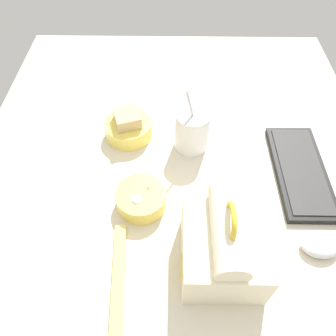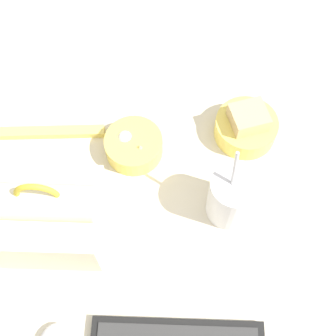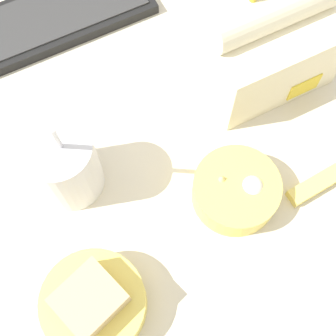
{
  "view_description": "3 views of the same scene",
  "coord_description": "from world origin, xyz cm",
  "px_view_note": "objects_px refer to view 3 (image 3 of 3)",
  "views": [
    {
      "loc": [
        50.41,
        -1.43,
        70.4
      ],
      "look_at": [
        0.07,
        -2.17,
        7.0
      ],
      "focal_mm": 35.0,
      "sensor_mm": 36.0,
      "label": 1
    },
    {
      "loc": [
        -1.31,
        39.57,
        89.64
      ],
      "look_at": [
        0.07,
        -2.17,
        7.0
      ],
      "focal_mm": 50.0,
      "sensor_mm": 36.0,
      "label": 2
    },
    {
      "loc": [
        -10.86,
        -23.77,
        65.8
      ],
      "look_at": [
        0.07,
        -2.17,
        7.0
      ],
      "focal_mm": 50.0,
      "sensor_mm": 36.0,
      "label": 3
    }
  ],
  "objects_px": {
    "soup_cup": "(64,165)",
    "bento_bowl_snacks": "(235,190)",
    "lunch_bag": "(261,38)",
    "keyboard": "(61,14)",
    "bento_bowl_sandwich": "(94,303)"
  },
  "relations": [
    {
      "from": "soup_cup",
      "to": "bento_bowl_snacks",
      "type": "relative_size",
      "value": 1.63
    },
    {
      "from": "soup_cup",
      "to": "bento_bowl_snacks",
      "type": "xyz_separation_m",
      "value": [
        0.2,
        -0.13,
        -0.04
      ]
    },
    {
      "from": "soup_cup",
      "to": "bento_bowl_snacks",
      "type": "bearing_deg",
      "value": -32.36
    },
    {
      "from": "keyboard",
      "to": "bento_bowl_snacks",
      "type": "height_order",
      "value": "bento_bowl_snacks"
    },
    {
      "from": "keyboard",
      "to": "bento_bowl_sandwich",
      "type": "distance_m",
      "value": 0.48
    },
    {
      "from": "lunch_bag",
      "to": "soup_cup",
      "type": "bearing_deg",
      "value": -171.05
    },
    {
      "from": "lunch_bag",
      "to": "bento_bowl_snacks",
      "type": "relative_size",
      "value": 1.68
    },
    {
      "from": "bento_bowl_snacks",
      "to": "soup_cup",
      "type": "bearing_deg",
      "value": 147.64
    },
    {
      "from": "keyboard",
      "to": "soup_cup",
      "type": "bearing_deg",
      "value": -108.91
    },
    {
      "from": "lunch_bag",
      "to": "bento_bowl_sandwich",
      "type": "bearing_deg",
      "value": -148.5
    },
    {
      "from": "soup_cup",
      "to": "bento_bowl_snacks",
      "type": "height_order",
      "value": "soup_cup"
    },
    {
      "from": "bento_bowl_sandwich",
      "to": "bento_bowl_snacks",
      "type": "bearing_deg",
      "value": 12.41
    },
    {
      "from": "keyboard",
      "to": "bento_bowl_sandwich",
      "type": "relative_size",
      "value": 2.29
    },
    {
      "from": "keyboard",
      "to": "soup_cup",
      "type": "xyz_separation_m",
      "value": [
        -0.1,
        -0.28,
        0.05
      ]
    },
    {
      "from": "lunch_bag",
      "to": "bento_bowl_sandwich",
      "type": "distance_m",
      "value": 0.44
    }
  ]
}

